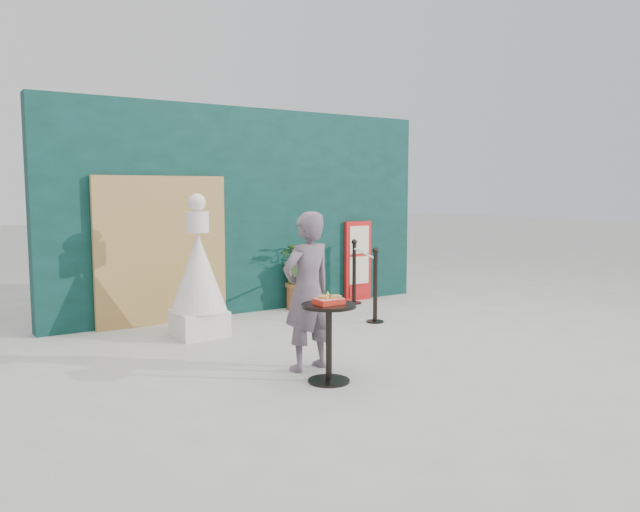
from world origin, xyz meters
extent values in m
plane|color=#ADAAA5|center=(0.00, 0.00, 0.00)|extent=(60.00, 60.00, 0.00)
cube|color=black|center=(0.00, 3.15, 1.50)|extent=(6.00, 0.30, 3.00)
cube|color=tan|center=(-1.40, 2.94, 1.00)|extent=(1.80, 0.08, 2.00)
imported|color=#685964|center=(-0.92, 0.03, 0.80)|extent=(0.63, 0.46, 1.60)
cube|color=red|center=(1.90, 2.96, 0.65)|extent=(0.50, 0.06, 1.30)
cube|color=beige|center=(1.90, 2.92, 1.00)|extent=(0.38, 0.02, 0.45)
cube|color=beige|center=(1.90, 2.92, 0.50)|extent=(0.38, 0.02, 0.45)
cube|color=red|center=(1.90, 2.92, 0.15)|extent=(0.38, 0.02, 0.18)
cube|color=silver|center=(-1.28, 1.99, 0.16)|extent=(0.59, 0.59, 0.32)
cone|color=silver|center=(-1.28, 1.99, 0.81)|extent=(0.69, 0.69, 0.97)
cylinder|color=silver|center=(-1.28, 1.99, 1.42)|extent=(0.28, 0.28, 0.26)
sphere|color=silver|center=(-1.28, 1.99, 1.66)|extent=(0.22, 0.22, 0.22)
cylinder|color=black|center=(-0.97, -0.43, 0.01)|extent=(0.40, 0.40, 0.02)
cylinder|color=black|center=(-0.97, -0.43, 0.36)|extent=(0.06, 0.06, 0.72)
cylinder|color=black|center=(-0.97, -0.43, 0.73)|extent=(0.52, 0.52, 0.03)
cube|color=red|center=(-0.97, -0.43, 0.78)|extent=(0.26, 0.19, 0.05)
cube|color=red|center=(-0.97, -0.43, 0.80)|extent=(0.24, 0.17, 0.00)
cube|color=gold|center=(-1.01, -0.42, 0.82)|extent=(0.15, 0.14, 0.02)
cube|color=gold|center=(-0.92, -0.45, 0.82)|extent=(0.13, 0.13, 0.02)
cone|color=yellow|center=(-0.95, -0.38, 0.83)|extent=(0.06, 0.06, 0.06)
cylinder|color=brown|center=(0.69, 2.81, 0.17)|extent=(0.41, 0.41, 0.34)
cylinder|color=brown|center=(0.69, 2.81, 0.37)|extent=(0.46, 0.46, 0.06)
imported|color=#375F28|center=(0.69, 2.81, 0.78)|extent=(0.68, 0.59, 0.76)
cylinder|color=black|center=(1.06, 1.43, 0.01)|extent=(0.24, 0.24, 0.02)
cylinder|color=black|center=(1.06, 1.43, 0.48)|extent=(0.06, 0.06, 0.96)
sphere|color=black|center=(1.06, 1.43, 0.99)|extent=(0.09, 0.09, 0.09)
cylinder|color=black|center=(1.66, 2.73, 0.01)|extent=(0.24, 0.24, 0.02)
cylinder|color=black|center=(1.66, 2.73, 0.48)|extent=(0.06, 0.06, 0.96)
sphere|color=black|center=(1.66, 2.73, 0.99)|extent=(0.09, 0.09, 0.09)
cylinder|color=white|center=(1.36, 2.08, 0.88)|extent=(0.63, 1.31, 0.03)
camera|label=1|loc=(-4.20, -5.20, 1.82)|focal=35.00mm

